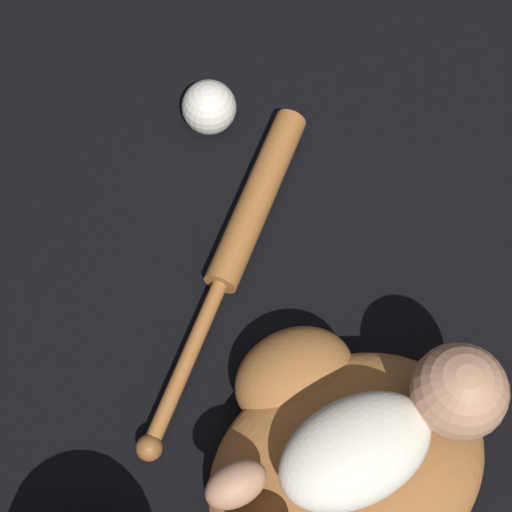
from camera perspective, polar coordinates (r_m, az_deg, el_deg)
The scene contains 5 objects.
ground_plane at distance 1.05m, azimuth 7.66°, elevation -16.25°, with size 6.00×6.00×0.00m, color black.
baseball_glove at distance 1.01m, azimuth 5.50°, elevation -12.91°, with size 0.41×0.38×0.10m.
baby_figure at distance 0.92m, azimuth 8.70°, elevation -11.58°, with size 0.33×0.22×0.10m.
baseball_bat at distance 1.13m, azimuth -0.83°, elevation 1.78°, with size 0.24×0.48×0.04m.
baseball at distance 1.22m, azimuth -3.14°, elevation 9.88°, with size 0.08×0.08×0.08m.
Camera 1 is at (-0.14, -0.17, 1.02)m, focal length 60.00 mm.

